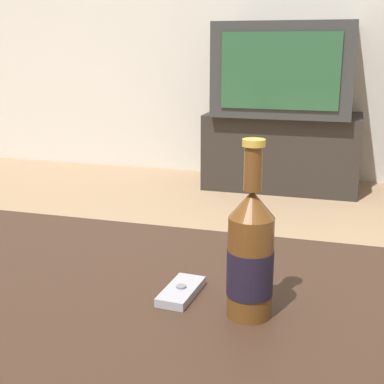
{
  "coord_description": "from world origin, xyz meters",
  "views": [
    {
      "loc": [
        0.37,
        -0.71,
        0.89
      ],
      "look_at": [
        0.07,
        0.32,
        0.6
      ],
      "focal_mm": 50.0,
      "sensor_mm": 36.0,
      "label": 1
    }
  ],
  "objects_px": {
    "tv_stand": "(282,151)",
    "television": "(286,69)",
    "beer_bottle": "(250,256)",
    "cell_phone": "(181,291)"
  },
  "relations": [
    {
      "from": "television",
      "to": "beer_bottle",
      "type": "bearing_deg",
      "value": -84.13
    },
    {
      "from": "tv_stand",
      "to": "beer_bottle",
      "type": "bearing_deg",
      "value": -84.14
    },
    {
      "from": "tv_stand",
      "to": "beer_bottle",
      "type": "relative_size",
      "value": 3.58
    },
    {
      "from": "television",
      "to": "cell_phone",
      "type": "relative_size",
      "value": 7.45
    },
    {
      "from": "tv_stand",
      "to": "cell_phone",
      "type": "xyz_separation_m",
      "value": [
        0.16,
        -2.66,
        0.27
      ]
    },
    {
      "from": "tv_stand",
      "to": "television",
      "type": "distance_m",
      "value": 0.51
    },
    {
      "from": "beer_bottle",
      "to": "cell_phone",
      "type": "bearing_deg",
      "value": 164.19
    },
    {
      "from": "tv_stand",
      "to": "television",
      "type": "height_order",
      "value": "television"
    },
    {
      "from": "cell_phone",
      "to": "beer_bottle",
      "type": "bearing_deg",
      "value": -11.95
    },
    {
      "from": "tv_stand",
      "to": "television",
      "type": "relative_size",
      "value": 1.17
    }
  ]
}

